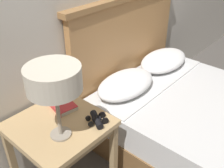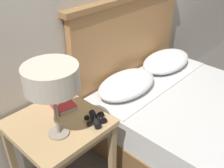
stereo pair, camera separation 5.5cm
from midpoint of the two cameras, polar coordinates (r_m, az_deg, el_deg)
The scene contains 5 objects.
nightstand at distance 1.82m, azimuth -10.66°, elevation -10.09°, with size 0.58×0.58×0.62m.
bed at distance 2.38m, azimuth 19.71°, elevation -8.06°, with size 1.46×1.91×1.22m.
table_lamp at distance 1.44m, azimuth -12.00°, elevation 1.03°, with size 0.31×0.31×0.47m.
book_on_nightstand at distance 1.89m, azimuth -9.98°, elevation -4.45°, with size 0.17×0.21×0.03m.
binoculars_pair at distance 1.72m, azimuth -2.75°, elevation -7.67°, with size 0.16×0.16×0.05m.
Camera 2 is at (-1.30, -0.57, 1.73)m, focal length 42.00 mm.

